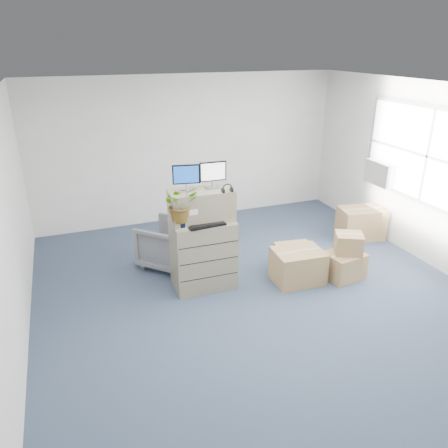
# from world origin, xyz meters

# --- Properties ---
(ground) EXTENTS (7.00, 7.00, 0.00)m
(ground) POSITION_xyz_m (0.00, 0.00, 0.00)
(ground) COLOR #283248
(ground) RESTS_ON ground
(wall_back) EXTENTS (6.00, 0.02, 2.80)m
(wall_back) POSITION_xyz_m (0.00, 3.51, 1.40)
(wall_back) COLOR silver
(wall_back) RESTS_ON ground
(window) EXTENTS (0.07, 2.72, 1.52)m
(window) POSITION_xyz_m (2.96, 0.50, 1.70)
(window) COLOR gray
(window) RESTS_ON wall_right
(ac_unit) EXTENTS (0.24, 0.60, 0.40)m
(ac_unit) POSITION_xyz_m (2.87, 1.40, 1.20)
(ac_unit) COLOR silver
(ac_unit) RESTS_ON wall_right
(filing_cabinet_lower) EXTENTS (0.88, 0.55, 1.02)m
(filing_cabinet_lower) POSITION_xyz_m (-0.61, 0.80, 0.51)
(filing_cabinet_lower) COLOR gray
(filing_cabinet_lower) RESTS_ON ground
(filing_cabinet_upper) EXTENTS (0.88, 0.45, 0.44)m
(filing_cabinet_upper) POSITION_xyz_m (-0.61, 0.85, 1.24)
(filing_cabinet_upper) COLOR gray
(filing_cabinet_upper) RESTS_ON filing_cabinet_lower
(monitor_left) EXTENTS (0.37, 0.17, 0.37)m
(monitor_left) POSITION_xyz_m (-0.81, 0.89, 1.66)
(monitor_left) COLOR #99999E
(monitor_left) RESTS_ON filing_cabinet_upper
(monitor_right) EXTENTS (0.38, 0.15, 0.37)m
(monitor_right) POSITION_xyz_m (-0.43, 0.89, 1.67)
(monitor_right) COLOR #99999E
(monitor_right) RESTS_ON filing_cabinet_upper
(headphones) EXTENTS (0.15, 0.02, 0.15)m
(headphones) POSITION_xyz_m (-0.30, 0.66, 1.50)
(headphones) COLOR black
(headphones) RESTS_ON filing_cabinet_upper
(keyboard) EXTENTS (0.53, 0.25, 0.03)m
(keyboard) POSITION_xyz_m (-0.62, 0.64, 1.03)
(keyboard) COLOR black
(keyboard) RESTS_ON filing_cabinet_lower
(mouse) EXTENTS (0.09, 0.06, 0.03)m
(mouse) POSITION_xyz_m (-0.29, 0.72, 1.04)
(mouse) COLOR silver
(mouse) RESTS_ON filing_cabinet_lower
(water_bottle) EXTENTS (0.07, 0.07, 0.24)m
(water_bottle) POSITION_xyz_m (-0.50, 0.83, 1.14)
(water_bottle) COLOR #9CA0A5
(water_bottle) RESTS_ON filing_cabinet_lower
(phone_dock) EXTENTS (0.06, 0.05, 0.13)m
(phone_dock) POSITION_xyz_m (-0.68, 0.88, 1.06)
(phone_dock) COLOR silver
(phone_dock) RESTS_ON filing_cabinet_lower
(external_drive) EXTENTS (0.25, 0.22, 0.06)m
(external_drive) POSITION_xyz_m (-0.24, 0.94, 1.05)
(external_drive) COLOR black
(external_drive) RESTS_ON filing_cabinet_lower
(tissue_box) EXTENTS (0.26, 0.14, 0.10)m
(tissue_box) POSITION_xyz_m (-0.30, 0.92, 1.13)
(tissue_box) COLOR #3C94CC
(tissue_box) RESTS_ON external_drive
(potted_plant) EXTENTS (0.47, 0.52, 0.47)m
(potted_plant) POSITION_xyz_m (-0.94, 0.72, 1.29)
(potted_plant) COLOR #A1B793
(potted_plant) RESTS_ON filing_cabinet_lower
(office_chair) EXTENTS (1.07, 1.07, 0.80)m
(office_chair) POSITION_xyz_m (-0.94, 1.62, 0.40)
(office_chair) COLOR #5E5E63
(office_chair) RESTS_ON ground
(cardboard_boxes) EXTENTS (2.67, 1.72, 0.70)m
(cardboard_boxes) POSITION_xyz_m (1.53, 0.79, 0.26)
(cardboard_boxes) COLOR olive
(cardboard_boxes) RESTS_ON ground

